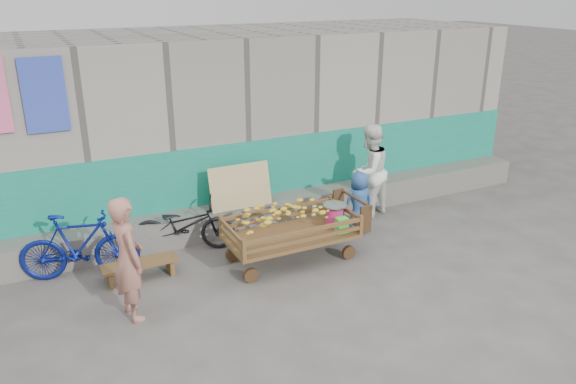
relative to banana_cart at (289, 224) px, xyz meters
name	(u,v)px	position (x,y,z in m)	size (l,w,h in m)	color
ground	(285,304)	(-0.56, -1.04, -0.59)	(80.00, 80.00, 0.00)	#4C4845
building_wall	(185,122)	(-0.56, 3.01, 0.88)	(12.00, 3.50, 3.00)	gray
banana_cart	(289,224)	(0.00, 0.00, 0.00)	(2.03, 0.93, 0.87)	brown
bench	(140,266)	(-2.05, 0.42, -0.40)	(1.02, 0.31, 0.25)	brown
vendor_man	(128,259)	(-2.33, -0.45, 0.19)	(0.56, 0.37, 1.55)	#A66B5B
woman	(369,171)	(1.97, 0.92, 0.22)	(0.78, 0.61, 1.61)	white
child	(358,203)	(1.43, 0.40, -0.08)	(0.50, 0.33, 1.02)	#2B5494
bicycle_dark	(184,225)	(-1.24, 1.01, -0.19)	(0.53, 1.51, 0.79)	black
bicycle_blue	(79,246)	(-2.75, 0.81, -0.12)	(0.44, 1.57, 0.94)	navy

